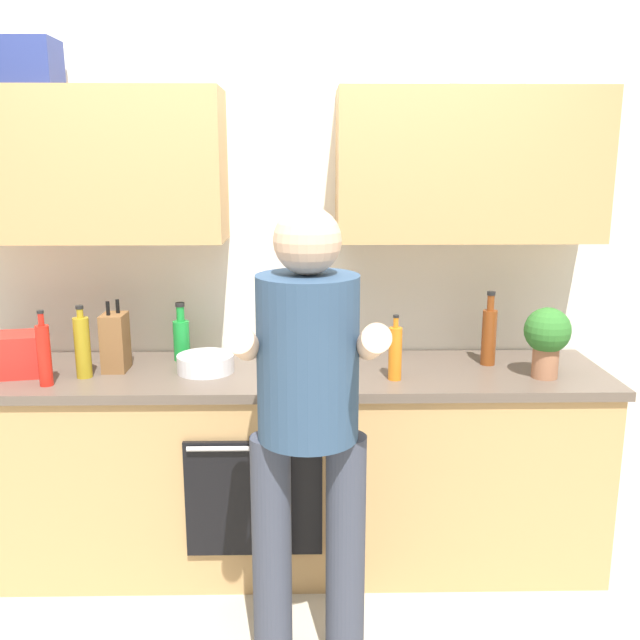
# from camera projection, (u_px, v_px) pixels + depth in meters

# --- Properties ---
(ground_plane) EXTENTS (12.00, 12.00, 0.00)m
(ground_plane) POSITION_uv_depth(u_px,v_px,m) (284.00, 555.00, 3.24)
(ground_plane) COLOR #B2A893
(back_wall_unit) EXTENTS (4.00, 0.38, 2.50)m
(back_wall_unit) POSITION_uv_depth(u_px,v_px,m) (282.00, 228.00, 3.18)
(back_wall_unit) COLOR silver
(back_wall_unit) RESTS_ON ground
(counter) EXTENTS (2.84, 0.67, 0.90)m
(counter) POSITION_uv_depth(u_px,v_px,m) (283.00, 466.00, 3.14)
(counter) COLOR tan
(counter) RESTS_ON ground
(person_standing) EXTENTS (0.49, 0.45, 1.66)m
(person_standing) POSITION_uv_depth(u_px,v_px,m) (308.00, 410.00, 2.33)
(person_standing) COLOR #383D4C
(person_standing) RESTS_ON ground
(bottle_wine) EXTENTS (0.07, 0.07, 0.23)m
(bottle_wine) POSITION_uv_depth(u_px,v_px,m) (284.00, 342.00, 3.19)
(bottle_wine) COLOR #471419
(bottle_wine) RESTS_ON counter
(bottle_juice) EXTENTS (0.06, 0.06, 0.28)m
(bottle_juice) POSITION_uv_depth(u_px,v_px,m) (395.00, 353.00, 2.89)
(bottle_juice) COLOR orange
(bottle_juice) RESTS_ON counter
(bottle_hotsauce) EXTENTS (0.05, 0.05, 0.31)m
(bottle_hotsauce) POSITION_uv_depth(u_px,v_px,m) (44.00, 354.00, 2.81)
(bottle_hotsauce) COLOR red
(bottle_hotsauce) RESTS_ON counter
(bottle_water) EXTENTS (0.07, 0.07, 0.32)m
(bottle_water) POSITION_uv_depth(u_px,v_px,m) (320.00, 341.00, 3.00)
(bottle_water) COLOR silver
(bottle_water) RESTS_ON counter
(bottle_vinegar) EXTENTS (0.07, 0.07, 0.33)m
(bottle_vinegar) POSITION_uv_depth(u_px,v_px,m) (489.00, 335.00, 3.10)
(bottle_vinegar) COLOR brown
(bottle_vinegar) RESTS_ON counter
(bottle_oil) EXTENTS (0.07, 0.07, 0.31)m
(bottle_oil) POSITION_uv_depth(u_px,v_px,m) (83.00, 346.00, 2.92)
(bottle_oil) COLOR olive
(bottle_oil) RESTS_ON counter
(bottle_syrup) EXTENTS (0.06, 0.06, 0.34)m
(bottle_syrup) POSITION_uv_depth(u_px,v_px,m) (297.00, 340.00, 2.99)
(bottle_syrup) COLOR #8C4C14
(bottle_syrup) RESTS_ON counter
(bottle_soda) EXTENTS (0.07, 0.07, 0.27)m
(bottle_soda) POSITION_uv_depth(u_px,v_px,m) (181.00, 338.00, 3.18)
(bottle_soda) COLOR #198C33
(bottle_soda) RESTS_ON counter
(cup_tea) EXTENTS (0.08, 0.08, 0.10)m
(cup_tea) POSITION_uv_depth(u_px,v_px,m) (302.00, 353.00, 3.13)
(cup_tea) COLOR #33598C
(cup_tea) RESTS_ON counter
(mixing_bowl) EXTENTS (0.25, 0.25, 0.08)m
(mixing_bowl) POSITION_uv_depth(u_px,v_px,m) (206.00, 363.00, 3.02)
(mixing_bowl) COLOR silver
(mixing_bowl) RESTS_ON counter
(knife_block) EXTENTS (0.10, 0.14, 0.31)m
(knife_block) POSITION_uv_depth(u_px,v_px,m) (115.00, 342.00, 3.02)
(knife_block) COLOR brown
(knife_block) RESTS_ON counter
(potted_herb) EXTENTS (0.19, 0.19, 0.30)m
(potted_herb) POSITION_uv_depth(u_px,v_px,m) (547.00, 336.00, 2.91)
(potted_herb) COLOR #9E6647
(potted_herb) RESTS_ON counter
(grocery_bag_crisps) EXTENTS (0.25, 0.22, 0.18)m
(grocery_bag_crisps) POSITION_uv_depth(u_px,v_px,m) (15.00, 354.00, 2.97)
(grocery_bag_crisps) COLOR red
(grocery_bag_crisps) RESTS_ON counter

